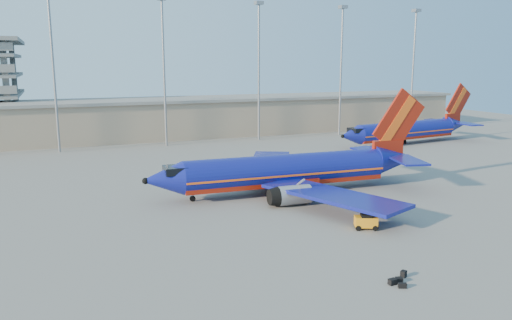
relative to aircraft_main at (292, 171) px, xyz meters
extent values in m
plane|color=slate|center=(-1.99, -3.51, -2.77)|extent=(220.00, 220.00, 0.00)
cube|color=gray|center=(8.01, 54.49, 1.23)|extent=(120.00, 15.00, 8.00)
cube|color=slate|center=(8.01, 54.49, 5.43)|extent=(122.00, 16.00, 0.60)
cylinder|color=gray|center=(-26.99, 42.49, 11.23)|extent=(0.44, 0.44, 28.00)
cylinder|color=gray|center=(-6.99, 42.49, 11.23)|extent=(0.44, 0.44, 28.00)
cylinder|color=gray|center=(13.01, 42.49, 11.23)|extent=(0.44, 0.44, 28.00)
cube|color=gray|center=(13.01, 42.49, 25.53)|extent=(1.60, 1.60, 0.70)
cylinder|color=gray|center=(33.01, 42.49, 11.23)|extent=(0.44, 0.44, 28.00)
cube|color=gray|center=(33.01, 42.49, 25.53)|extent=(1.60, 1.60, 0.70)
cylinder|color=gray|center=(53.01, 42.49, 11.23)|extent=(0.44, 0.44, 28.00)
cube|color=gray|center=(53.01, 42.49, 25.53)|extent=(1.60, 1.60, 0.70)
cylinder|color=navy|center=(-0.92, 0.04, 0.18)|extent=(26.32, 5.20, 4.03)
cube|color=maroon|center=(-0.92, 0.04, -0.86)|extent=(26.29, 4.44, 1.42)
cube|color=#FF5C15|center=(-0.92, 0.04, -0.10)|extent=(26.32, 5.25, 0.24)
cone|color=navy|center=(-16.28, 0.73, 0.18)|extent=(4.76, 4.24, 4.03)
cube|color=black|center=(-14.86, 0.67, 1.21)|extent=(2.74, 2.95, 0.87)
cone|color=navy|center=(14.99, -0.67, 0.56)|extent=(5.84, 4.28, 4.03)
cube|color=maroon|center=(14.11, -0.63, 2.03)|extent=(4.60, 0.80, 2.40)
cube|color=maroon|center=(15.64, -0.70, 5.84)|extent=(8.01, 0.71, 8.70)
cube|color=#FF5C15|center=(15.42, -0.69, 5.84)|extent=(5.34, 0.70, 6.82)
cube|color=navy|center=(14.72, 3.05, 1.16)|extent=(4.37, 7.42, 0.24)
cube|color=navy|center=(14.38, -4.36, 1.16)|extent=(4.92, 7.58, 0.24)
cube|color=navy|center=(1.15, 9.55, -0.81)|extent=(12.44, 17.55, 0.38)
cube|color=navy|center=(0.29, -9.62, -0.81)|extent=(11.25, 17.72, 0.38)
cube|color=maroon|center=(-0.37, 0.02, -1.30)|extent=(6.73, 4.54, 1.09)
cylinder|color=gray|center=(-1.97, 5.76, -1.51)|extent=(4.02, 2.46, 2.29)
cylinder|color=gray|center=(-2.48, -5.56, -1.51)|extent=(4.02, 2.46, 2.29)
cylinder|color=gray|center=(-12.90, 0.58, -2.17)|extent=(0.27, 0.27, 1.20)
cylinder|color=black|center=(-12.90, 0.58, -2.42)|extent=(0.71, 0.30, 0.70)
cylinder|color=black|center=(0.84, 2.80, -2.31)|extent=(0.94, 0.64, 0.92)
cylinder|color=black|center=(0.59, -2.86, -2.31)|extent=(0.94, 0.64, 0.92)
cylinder|color=navy|center=(38.53, 26.12, -0.04)|extent=(24.50, 6.70, 3.73)
cube|color=maroon|center=(38.53, 26.12, -1.00)|extent=(24.41, 6.00, 1.31)
cube|color=#FF5C15|center=(38.53, 26.12, -0.30)|extent=(24.51, 6.74, 0.22)
cone|color=navy|center=(24.40, 24.36, -0.04)|extent=(4.67, 4.23, 3.73)
cube|color=black|center=(25.70, 24.53, 0.92)|extent=(2.73, 2.90, 0.81)
cone|color=navy|center=(53.15, 27.95, 0.31)|extent=(5.67, 4.36, 3.73)
cube|color=maroon|center=(52.35, 27.85, 1.67)|extent=(4.28, 1.08, 2.22)
cube|color=maroon|center=(53.75, 28.02, 5.21)|extent=(7.39, 1.24, 8.05)
cube|color=#FF5C15|center=(53.55, 28.00, 5.21)|extent=(4.94, 1.03, 6.32)
cube|color=navy|center=(52.32, 31.30, 0.87)|extent=(4.98, 7.10, 0.22)
cube|color=navy|center=(53.17, 24.49, 0.87)|extent=(3.57, 6.69, 0.22)
cylinder|color=black|center=(38.53, 26.12, -2.31)|extent=(0.79, 0.79, 0.91)
cube|color=orange|center=(0.45, -15.78, -1.99)|extent=(2.50, 2.01, 1.04)
cube|color=black|center=(0.45, -15.78, -1.37)|extent=(1.41, 1.46, 0.36)
cylinder|color=black|center=(-0.09, -14.93, -2.50)|extent=(0.57, 0.39, 0.54)
cylinder|color=black|center=(-0.54, -15.98, -2.50)|extent=(0.57, 0.39, 0.54)
cylinder|color=black|center=(1.44, -15.59, -2.50)|extent=(0.57, 0.39, 0.54)
cylinder|color=black|center=(0.98, -16.64, -2.50)|extent=(0.57, 0.39, 0.54)
cube|color=black|center=(-4.32, -27.12, -2.57)|extent=(0.59, 0.50, 0.40)
cube|color=black|center=(-3.38, -26.45, -2.52)|extent=(0.58, 0.55, 0.51)
cube|color=black|center=(-4.70, -28.01, -2.58)|extent=(0.67, 0.49, 0.39)
cube|color=black|center=(-5.02, -27.24, -2.54)|extent=(0.64, 0.47, 0.45)
camera|label=1|loc=(-27.60, -55.61, 13.54)|focal=35.00mm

